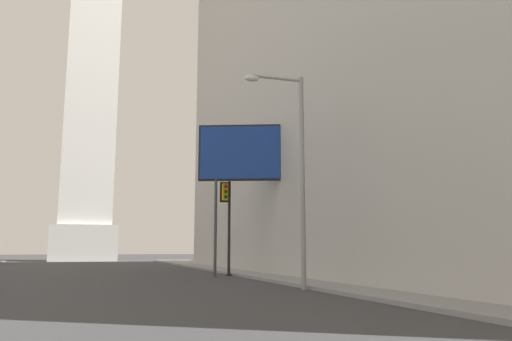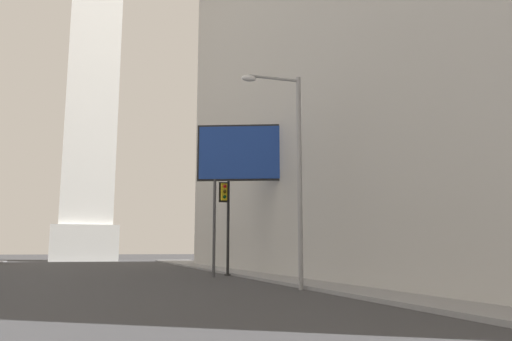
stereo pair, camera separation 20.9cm
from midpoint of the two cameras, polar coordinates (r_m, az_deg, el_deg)
sidewalk_right at (r=32.17m, az=2.03°, el=-11.79°), size 5.00×92.95×0.15m
building_right at (r=42.23m, az=19.80°, el=13.66°), size 28.17×51.12×35.07m
obelisk at (r=88.19m, az=-17.81°, el=16.49°), size 9.41×9.41×80.71m
traffic_light_mid_right at (r=32.17m, az=-3.50°, el=-4.86°), size 0.78×0.50×6.01m
street_lamp at (r=21.04m, az=4.08°, el=1.44°), size 2.66×0.36×9.00m
billboard_sign at (r=30.55m, az=-0.49°, el=1.69°), size 6.38×2.56×9.27m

